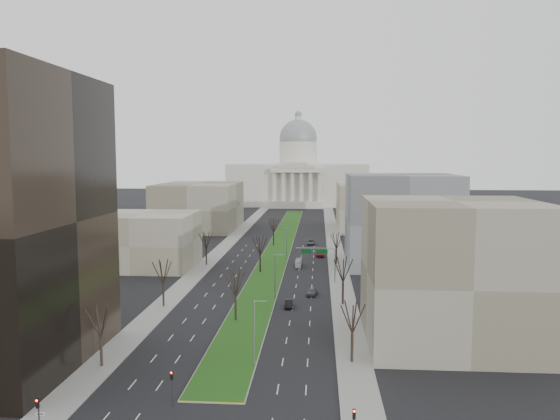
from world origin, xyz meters
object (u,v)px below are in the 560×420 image
at_px(car_red, 320,254).
at_px(box_van, 298,263).
at_px(car_grey_near, 312,292).
at_px(car_black, 289,304).
at_px(car_grey_far, 311,242).

xyz_separation_m(car_red, box_van, (-5.64, -14.58, 0.12)).
distance_m(car_red, box_van, 15.63).
distance_m(car_grey_near, box_van, 29.64).
xyz_separation_m(car_black, car_red, (6.02, 53.25, 0.10)).
bearing_deg(car_black, car_red, 80.95).
bearing_deg(box_van, car_grey_far, 85.42).
distance_m(car_grey_near, car_red, 43.97).
height_order(car_grey_near, box_van, box_van).
distance_m(car_black, box_van, 38.67).
bearing_deg(box_van, car_red, 68.77).
bearing_deg(car_red, car_grey_far, 95.04).
xyz_separation_m(car_grey_far, box_van, (-2.81, -35.73, 0.18)).
bearing_deg(car_grey_near, car_black, -105.65).
relative_size(car_black, car_red, 0.77).
height_order(car_black, box_van, box_van).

